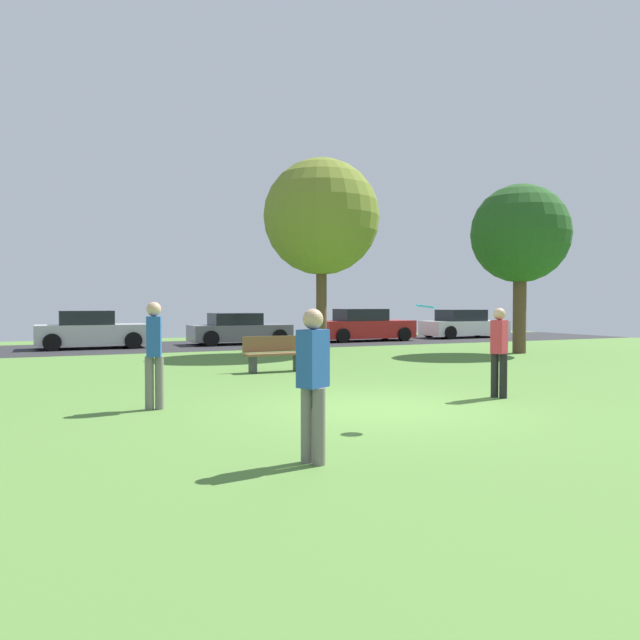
# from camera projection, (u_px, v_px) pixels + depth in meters

# --- Properties ---
(ground_plane) EXTENTS (44.00, 44.00, 0.00)m
(ground_plane) POSITION_uv_depth(u_px,v_px,m) (379.00, 408.00, 9.97)
(ground_plane) COLOR #547F38
(road_strip) EXTENTS (44.00, 6.40, 0.01)m
(road_strip) POSITION_uv_depth(u_px,v_px,m) (184.00, 346.00, 24.57)
(road_strip) COLOR #28282B
(road_strip) RESTS_ON ground_plane
(maple_tree_far) EXTENTS (3.97, 3.97, 6.67)m
(maple_tree_far) POSITION_uv_depth(u_px,v_px,m) (321.00, 218.00, 20.64)
(maple_tree_far) COLOR brown
(maple_tree_far) RESTS_ON ground_plane
(oak_tree_right) EXTENTS (3.39, 3.39, 5.85)m
(oak_tree_right) POSITION_uv_depth(u_px,v_px,m) (520.00, 235.00, 20.88)
(oak_tree_right) COLOR brown
(oak_tree_right) RESTS_ON ground_plane
(person_thrower) EXTENTS (0.39, 0.35, 1.65)m
(person_thrower) POSITION_uv_depth(u_px,v_px,m) (499.00, 348.00, 11.05)
(person_thrower) COLOR black
(person_thrower) RESTS_ON ground_plane
(person_catcher) EXTENTS (0.39, 0.35, 1.68)m
(person_catcher) POSITION_uv_depth(u_px,v_px,m) (313.00, 378.00, 6.50)
(person_catcher) COLOR slate
(person_catcher) RESTS_ON ground_plane
(person_bystander) EXTENTS (0.30, 0.36, 1.76)m
(person_bystander) POSITION_uv_depth(u_px,v_px,m) (154.00, 350.00, 9.83)
(person_bystander) COLOR slate
(person_bystander) RESTS_ON ground_plane
(frisbee_disc) EXTENTS (0.37, 0.37, 0.06)m
(frisbee_disc) POSITION_uv_depth(u_px,v_px,m) (425.00, 306.00, 8.62)
(frisbee_disc) COLOR #2DB2E0
(parked_car_silver) EXTENTS (4.04, 2.01, 1.45)m
(parked_car_silver) POSITION_uv_depth(u_px,v_px,m) (91.00, 331.00, 23.19)
(parked_car_silver) COLOR #B7B7BC
(parked_car_silver) RESTS_ON ground_plane
(parked_car_grey) EXTENTS (4.19, 2.04, 1.32)m
(parked_car_grey) POSITION_uv_depth(u_px,v_px,m) (239.00, 330.00, 25.59)
(parked_car_grey) COLOR slate
(parked_car_grey) RESTS_ON ground_plane
(parked_car_red) EXTENTS (4.47, 1.96, 1.48)m
(parked_car_red) POSITION_uv_depth(u_px,v_px,m) (364.00, 326.00, 27.75)
(parked_car_red) COLOR #B21E1E
(parked_car_red) RESTS_ON ground_plane
(parked_car_white) EXTENTS (4.38, 2.01, 1.41)m
(parked_car_white) POSITION_uv_depth(u_px,v_px,m) (464.00, 325.00, 30.45)
(parked_car_white) COLOR white
(parked_car_white) RESTS_ON ground_plane
(park_bench) EXTENTS (1.60, 0.45, 0.90)m
(park_bench) POSITION_uv_depth(u_px,v_px,m) (275.00, 353.00, 15.30)
(park_bench) COLOR brown
(park_bench) RESTS_ON ground_plane
(street_lamp_post) EXTENTS (0.14, 0.14, 4.50)m
(street_lamp_post) POSITION_uv_depth(u_px,v_px,m) (324.00, 290.00, 22.89)
(street_lamp_post) COLOR #2D2D33
(street_lamp_post) RESTS_ON ground_plane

